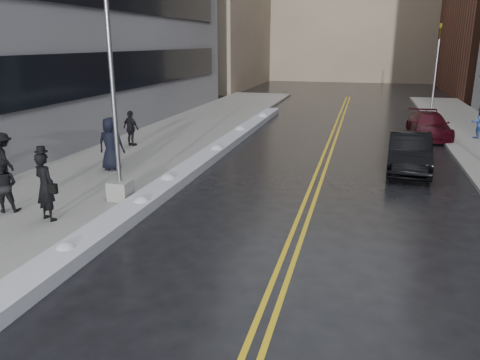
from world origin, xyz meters
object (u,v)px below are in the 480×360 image
Objects in this scene: pedestrian_b at (4,185)px; car_maroon at (429,125)px; lamppost at (116,125)px; pedestrian_d at (131,128)px; pedestrian_c at (111,144)px; pedestrian_east at (479,123)px; traffic_signal at (436,66)px; pedestrian_fedora at (45,186)px; pedestrian_e at (4,159)px; car_black at (409,152)px.

car_maroon is (13.45, 15.87, -0.28)m from pedestrian_b.
lamppost is 4.51× the size of pedestrian_d.
pedestrian_east is at bearing -151.33° from pedestrian_c.
pedestrian_d is at bearing -136.27° from traffic_signal.
pedestrian_east is 0.36× the size of car_maroon.
pedestrian_fedora is at bearing -117.00° from lamppost.
traffic_signal reaches higher than pedestrian_fedora.
pedestrian_c is (-2.09, 3.18, -1.35)m from lamppost.
lamppost is 4.15× the size of pedestrian_e.
pedestrian_e is (-3.62, 2.61, -0.06)m from pedestrian_fedora.
pedestrian_fedora is at bearing -130.68° from car_maroon.
pedestrian_fedora is (-1.08, -2.13, -1.41)m from lamppost.
pedestrian_east is at bearing 64.45° from car_black.
pedestrian_east reaches higher than car_maroon.
pedestrian_fedora is at bearing -136.44° from car_black.
lamppost is at bearing -118.21° from traffic_signal.
traffic_signal is 1.32× the size of car_black.
car_maroon is (15.45, 13.54, -0.41)m from pedestrian_e.
pedestrian_c is at bearing -59.57° from pedestrian_fedora.
pedestrian_c is 4.45m from pedestrian_d.
pedestrian_e is (-4.71, 0.49, -1.47)m from lamppost.
car_maroon is at bearing 52.54° from lamppost.
lamppost reaches higher than pedestrian_d.
pedestrian_b is 22.21m from pedestrian_east.
pedestrian_e is (-16.51, -21.51, -2.33)m from traffic_signal.
pedestrian_fedora is 0.43× the size of car_maroon.
lamppost reaches higher than pedestrian_c.
pedestrian_east reaches higher than pedestrian_b.
pedestrian_d is (-2.36, 9.54, -0.13)m from pedestrian_fedora.
traffic_signal is 28.02m from pedestrian_b.
pedestrian_d is (-0.73, 9.27, 0.05)m from pedestrian_b.
lamppost is 3.65m from pedestrian_b.
pedestrian_c reaches higher than pedestrian_east.
pedestrian_d is 15.65m from car_maroon.
car_maroon is at bearing -106.52° from pedestrian_fedora.
car_black is (10.24, 8.68, -0.37)m from pedestrian_fedora.
traffic_signal is 2.91× the size of pedestrian_c.
pedestrian_d is 12.63m from car_black.
pedestrian_b is 9.30m from pedestrian_d.
car_black is (11.25, 3.37, -0.43)m from pedestrian_c.
car_maroon is (14.19, 6.61, -0.33)m from pedestrian_d.
pedestrian_e reaches higher than pedestrian_east.
pedestrian_e reaches higher than car_maroon.
pedestrian_e is at bearing -127.50° from traffic_signal.
pedestrian_c reaches higher than pedestrian_d.
pedestrian_b is 14.54m from car_black.
pedestrian_e is 0.40× the size of car_black.
pedestrian_e is at bearing 100.12° from pedestrian_d.
lamppost is 8.32m from pedestrian_d.
traffic_signal is at bearing 78.00° from car_maroon.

